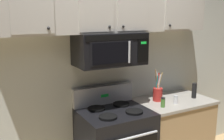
{
  "coord_description": "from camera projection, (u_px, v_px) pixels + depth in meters",
  "views": [
    {
      "loc": [
        -1.34,
        -1.99,
        1.94
      ],
      "look_at": [
        0.0,
        0.49,
        1.35
      ],
      "focal_mm": 42.5,
      "sensor_mm": 36.0,
      "label": 1
    }
  ],
  "objects": [
    {
      "name": "spice_jar",
      "position": [
        163.0,
        102.0,
        3.03
      ],
      "size": [
        0.05,
        0.05,
        0.11
      ],
      "color": "#4C7F33",
      "rests_on": "counter_segment"
    },
    {
      "name": "back_wall",
      "position": [
        100.0,
        65.0,
        3.14
      ],
      "size": [
        5.2,
        0.1,
        2.7
      ],
      "primitive_type": "cube",
      "color": "silver",
      "rests_on": "ground_plane"
    },
    {
      "name": "utensil_crock_red",
      "position": [
        158.0,
        93.0,
        3.24
      ],
      "size": [
        0.12,
        0.12,
        0.39
      ],
      "color": "red",
      "rests_on": "counter_segment"
    },
    {
      "name": "upper_cabinets",
      "position": [
        108.0,
        6.0,
        2.81
      ],
      "size": [
        2.5,
        0.36,
        0.55
      ],
      "color": "#BCB7AD"
    },
    {
      "name": "counter_segment",
      "position": [
        172.0,
        133.0,
        3.4
      ],
      "size": [
        0.93,
        0.65,
        0.9
      ],
      "color": "tan",
      "rests_on": "ground_plane"
    },
    {
      "name": "pepper_mill",
      "position": [
        194.0,
        91.0,
        3.36
      ],
      "size": [
        0.06,
        0.06,
        0.19
      ],
      "primitive_type": "cylinder",
      "color": "black",
      "rests_on": "counter_segment"
    },
    {
      "name": "salt_shaker",
      "position": [
        176.0,
        100.0,
        3.15
      ],
      "size": [
        0.05,
        0.05,
        0.1
      ],
      "color": "white",
      "rests_on": "counter_segment"
    },
    {
      "name": "over_range_microwave",
      "position": [
        110.0,
        49.0,
        2.88
      ],
      "size": [
        0.76,
        0.43,
        0.35
      ],
      "color": "black"
    }
  ]
}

